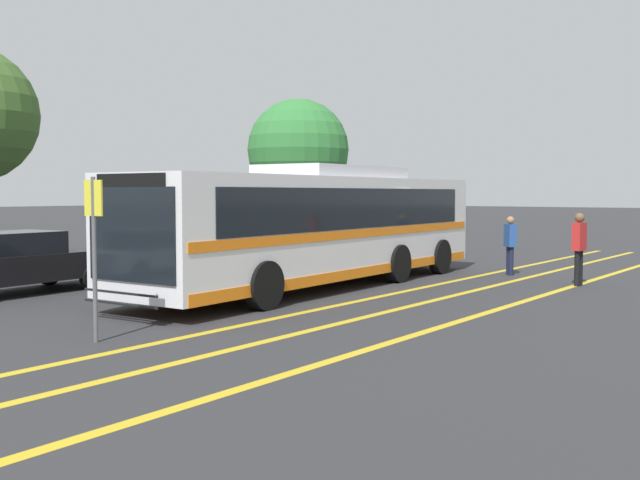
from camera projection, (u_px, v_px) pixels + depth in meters
ground_plane at (345, 282)px, 19.75m from camera, size 220.00×220.00×0.00m
lane_strip_0 at (395, 293)px, 17.50m from camera, size 32.25×0.20×0.01m
lane_strip_1 at (445, 298)px, 16.74m from camera, size 32.25×0.20×0.01m
lane_strip_2 at (514, 304)px, 15.77m from camera, size 32.25×0.20×0.01m
curb_strip at (151, 268)px, 22.58m from camera, size 40.25×0.36×0.15m
transit_bus at (320, 224)px, 18.72m from camera, size 12.65×3.11×3.03m
parked_car_1 at (15, 263)px, 17.36m from camera, size 4.99×2.05×1.45m
parked_car_2 at (206, 247)px, 22.31m from camera, size 4.33×1.98×1.45m
parked_car_3 at (315, 239)px, 26.59m from camera, size 4.37×2.05×1.44m
pedestrian_0 at (510, 242)px, 21.36m from camera, size 0.45×0.45×1.68m
pedestrian_1 at (579, 244)px, 18.86m from camera, size 0.44×0.26×1.85m
bus_stop_sign at (94, 239)px, 11.66m from camera, size 0.07×0.40×2.60m
tree_1 at (298, 150)px, 35.00m from camera, size 4.75×4.75×6.75m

